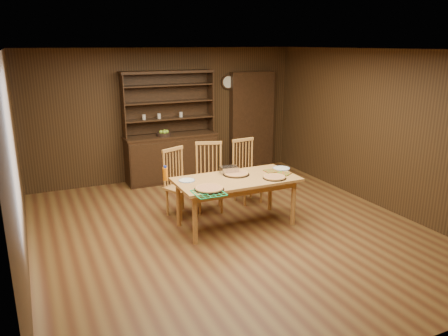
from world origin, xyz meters
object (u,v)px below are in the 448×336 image
chair_left (178,180)px  chair_right (246,168)px  juice_bottle (165,174)px  dining_table (236,184)px  chair_center (209,174)px  china_hutch (171,151)px

chair_left → chair_right: size_ratio=0.99×
juice_bottle → dining_table: bearing=-19.1°
chair_left → chair_center: chair_center is taller
china_hutch → juice_bottle: (-0.82, -2.26, 0.26)m
chair_left → chair_center: size_ratio=0.97×
dining_table → chair_left: size_ratio=1.67×
china_hutch → chair_right: china_hutch is taller
china_hutch → dining_table: (0.17, -2.60, 0.07)m
chair_right → juice_bottle: size_ratio=5.00×
china_hutch → dining_table: china_hutch is taller
chair_left → chair_center: 0.56m
dining_table → chair_left: (-0.64, 0.81, -0.09)m
dining_table → juice_bottle: juice_bottle is taller
china_hutch → chair_left: (-0.47, -1.79, -0.02)m
china_hutch → chair_left: china_hutch is taller
chair_left → chair_right: bearing=-18.8°
china_hutch → chair_right: bearing=-64.2°
chair_left → dining_table: bearing=-75.6°
china_hutch → chair_left: size_ratio=2.00×
dining_table → chair_left: chair_left is taller
china_hutch → chair_center: (0.08, -1.78, 0.00)m
china_hutch → chair_left: bearing=-104.8°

